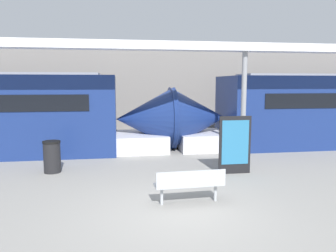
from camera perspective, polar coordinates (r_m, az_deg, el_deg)
The scene contains 7 objects.
ground_plane at distance 7.36m, azimuth 1.24°, elevation -14.82°, with size 60.00×60.00×0.00m, color gray.
station_wall at distance 17.64m, azimuth -4.86°, elevation 6.47°, with size 56.00×0.20×5.00m, color gray.
bench_near at distance 7.69m, azimuth 3.84°, elevation -9.84°, with size 1.64×0.51×0.82m.
trash_bin at distance 10.94m, azimuth -19.54°, elevation -5.05°, with size 0.55×0.55×1.00m.
poster_board at distance 10.32m, azimuth 11.57°, elevation -3.21°, with size 1.01×0.07×1.80m.
support_column_near at distance 11.86m, azimuth 13.01°, elevation 3.15°, with size 0.18×0.18×3.88m, color gray.
canopy_beam at distance 11.90m, azimuth 13.30°, elevation 13.19°, with size 28.00×0.60×0.28m, color silver.
Camera 1 is at (-1.18, -6.71, 2.79)m, focal length 35.00 mm.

